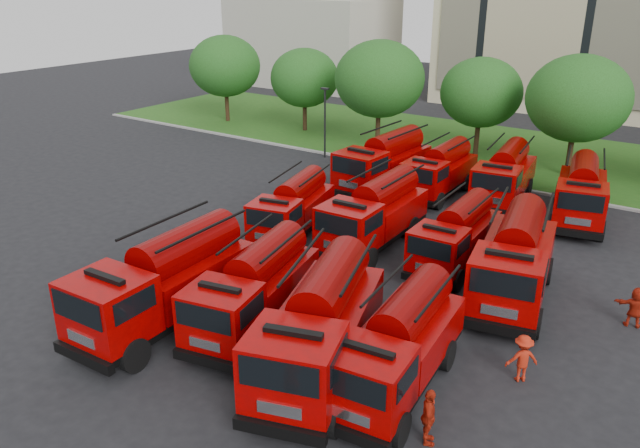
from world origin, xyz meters
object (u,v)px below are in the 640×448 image
(fire_truck_2, at_px, (320,326))
(fire_truck_11, at_px, (581,192))
(fire_truck_9, at_px, (440,170))
(firefighter_1, at_px, (255,385))
(fire_truck_3, at_px, (398,345))
(fire_truck_6, at_px, (456,235))
(fire_truck_10, at_px, (504,175))
(fire_truck_5, at_px, (374,213))
(firefighter_5, at_px, (631,326))
(firefighter_4, at_px, (317,295))
(fire_truck_8, at_px, (384,162))
(fire_truck_0, at_px, (165,281))
(firefighter_2, at_px, (427,442))
(fire_truck_1, at_px, (254,288))
(fire_truck_4, at_px, (293,207))
(firefighter_3, at_px, (519,380))
(fire_truck_7, at_px, (515,259))

(fire_truck_2, distance_m, fire_truck_11, 19.94)
(fire_truck_9, relative_size, firefighter_1, 4.00)
(fire_truck_3, height_order, fire_truck_11, fire_truck_11)
(fire_truck_6, xyz_separation_m, fire_truck_10, (-1.14, 9.76, 0.15))
(fire_truck_3, bearing_deg, fire_truck_5, 118.04)
(firefighter_1, xyz_separation_m, firefighter_5, (9.60, 11.12, 0.00))
(fire_truck_11, distance_m, firefighter_4, 16.75)
(fire_truck_6, bearing_deg, firefighter_1, -99.97)
(fire_truck_2, bearing_deg, fire_truck_8, 95.53)
(fire_truck_8, height_order, fire_truck_9, fire_truck_8)
(fire_truck_0, xyz_separation_m, fire_truck_2, (6.67, 0.69, -0.00))
(firefighter_2, bearing_deg, fire_truck_1, 48.20)
(fire_truck_3, relative_size, firefighter_1, 4.23)
(fire_truck_9, distance_m, firefighter_4, 15.00)
(fire_truck_1, height_order, fire_truck_4, fire_truck_1)
(fire_truck_10, bearing_deg, fire_truck_8, -170.91)
(fire_truck_0, height_order, fire_truck_6, fire_truck_0)
(fire_truck_11, relative_size, firefighter_3, 4.44)
(fire_truck_5, relative_size, firefighter_1, 4.42)
(fire_truck_10, height_order, firefighter_5, fire_truck_10)
(fire_truck_7, distance_m, fire_truck_9, 13.18)
(firefighter_5, bearing_deg, fire_truck_4, -10.97)
(firefighter_1, bearing_deg, firefighter_3, 28.48)
(fire_truck_11, distance_m, firefighter_1, 22.08)
(fire_truck_4, relative_size, fire_truck_8, 0.87)
(fire_truck_6, relative_size, fire_truck_11, 0.88)
(firefighter_1, height_order, firefighter_4, firefighter_1)
(fire_truck_2, distance_m, firefighter_2, 4.99)
(fire_truck_10, bearing_deg, fire_truck_6, -90.55)
(fire_truck_7, xyz_separation_m, firefighter_3, (2.17, -5.45, -1.78))
(fire_truck_2, height_order, fire_truck_6, fire_truck_2)
(fire_truck_3, xyz_separation_m, fire_truck_9, (-6.96, 18.54, -0.05))
(fire_truck_5, bearing_deg, fire_truck_6, 0.24)
(fire_truck_6, height_order, fire_truck_7, fire_truck_7)
(fire_truck_4, bearing_deg, fire_truck_10, 44.08)
(fire_truck_11, height_order, firefighter_5, fire_truck_11)
(fire_truck_9, xyz_separation_m, fire_truck_11, (8.14, 0.30, 0.10))
(fire_truck_9, height_order, firefighter_1, fire_truck_9)
(fire_truck_9, relative_size, firefighter_4, 4.55)
(fire_truck_10, bearing_deg, firefighter_2, -83.30)
(fire_truck_6, relative_size, firefighter_2, 3.65)
(fire_truck_11, bearing_deg, fire_truck_6, -121.75)
(firefighter_3, bearing_deg, firefighter_5, -152.82)
(fire_truck_1, relative_size, fire_truck_5, 0.99)
(fire_truck_4, bearing_deg, fire_truck_8, 75.52)
(fire_truck_3, relative_size, fire_truck_11, 0.95)
(fire_truck_4, relative_size, fire_truck_5, 0.91)
(fire_truck_4, distance_m, firefighter_4, 6.92)
(fire_truck_5, relative_size, firefighter_5, 4.60)
(fire_truck_10, bearing_deg, fire_truck_9, -172.73)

